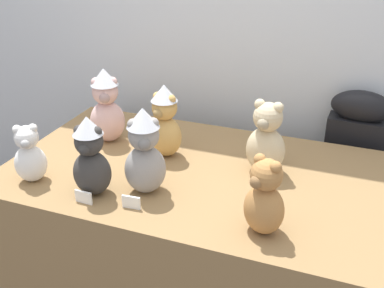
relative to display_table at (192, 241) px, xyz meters
name	(u,v)px	position (x,y,z in m)	size (l,w,h in m)	color
wall_back	(243,4)	(0.00, 0.71, 0.93)	(7.00, 0.08, 2.60)	silver
display_table	(192,241)	(0.00, 0.00, 0.00)	(1.54, 0.92, 0.74)	olive
instrument_case	(349,180)	(0.62, 0.59, 0.12)	(0.29, 0.13, 0.97)	black
teddy_bear_caramel	(264,198)	(0.37, -0.31, 0.50)	(0.18, 0.18, 0.28)	#B27A42
teddy_bear_ash	(145,152)	(-0.11, -0.22, 0.54)	(0.20, 0.19, 0.34)	gray
teddy_bear_charcoal	(91,157)	(-0.29, -0.30, 0.53)	(0.16, 0.15, 0.32)	#383533
teddy_bear_sand	(266,140)	(0.28, 0.09, 0.52)	(0.18, 0.15, 0.31)	#CCB78E
teddy_bear_snow	(29,155)	(-0.56, -0.30, 0.48)	(0.16, 0.16, 0.24)	white
teddy_bear_honey	(165,122)	(-0.16, 0.08, 0.53)	(0.17, 0.15, 0.33)	tan
teddy_bear_blush	(106,107)	(-0.46, 0.12, 0.54)	(0.20, 0.19, 0.35)	beige
name_card_front_left	(84,197)	(-0.29, -0.37, 0.39)	(0.07, 0.01, 0.05)	white
name_card_front_middle	(131,202)	(-0.11, -0.34, 0.39)	(0.07, 0.01, 0.05)	white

